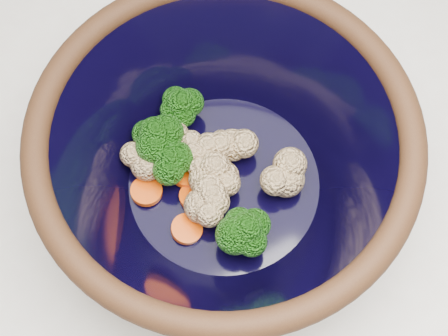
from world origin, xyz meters
name	(u,v)px	position (x,y,z in m)	size (l,w,h in m)	color
ground	(253,290)	(0.00, 0.00, 0.00)	(3.00, 3.00, 0.00)	#9E7A54
counter	(265,233)	(0.00, 0.00, 0.45)	(1.20, 1.20, 0.90)	silver
mixing_bowl	(224,162)	(-0.11, -0.05, 0.98)	(0.33, 0.33, 0.14)	black
vegetable_pile	(197,166)	(-0.13, -0.04, 0.95)	(0.14, 0.18, 0.05)	#608442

